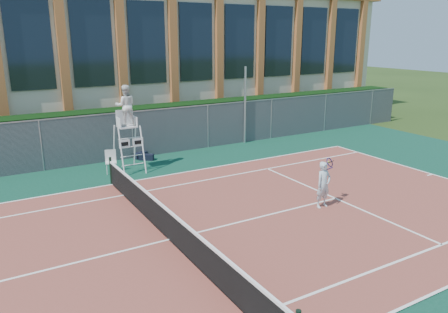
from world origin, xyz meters
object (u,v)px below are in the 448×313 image
umpire_chair (126,108)px  tennis_player (324,184)px  steel_pole (245,105)px  plastic_chair (111,160)px

umpire_chair → tennis_player: umpire_chair is taller
steel_pole → plastic_chair: bearing=-168.2°
umpire_chair → plastic_chair: size_ratio=3.82×
steel_pole → tennis_player: steel_pole is taller
umpire_chair → plastic_chair: umpire_chair is taller
plastic_chair → tennis_player: bearing=-55.9°
steel_pole → umpire_chair: size_ratio=1.10×
steel_pole → umpire_chair: (-7.00, -1.65, 0.67)m
umpire_chair → steel_pole: bearing=13.3°
tennis_player → plastic_chair: bearing=124.1°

